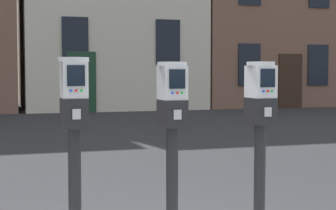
{
  "coord_description": "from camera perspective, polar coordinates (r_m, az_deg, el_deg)",
  "views": [
    {
      "loc": [
        -1.48,
        -4.07,
        1.42
      ],
      "look_at": [
        -0.24,
        -0.14,
        1.16
      ],
      "focal_mm": 59.02,
      "sensor_mm": 36.0,
      "label": 1
    }
  ],
  "objects": [
    {
      "name": "parking_meter_end_of_row",
      "position": [
        4.32,
        9.51,
        -1.14
      ],
      "size": [
        0.22,
        0.25,
        1.35
      ],
      "rotation": [
        0.0,
        0.0,
        -1.57
      ],
      "color": "black",
      "rests_on": "sidewalk_slab"
    },
    {
      "name": "parking_meter_near_kerb",
      "position": [
        3.88,
        -9.68,
        -1.43
      ],
      "size": [
        0.22,
        0.25,
        1.37
      ],
      "rotation": [
        0.0,
        0.0,
        -1.57
      ],
      "color": "black",
      "rests_on": "sidewalk_slab"
    },
    {
      "name": "parking_meter_twin_adjacent",
      "position": [
        4.05,
        0.43,
        -1.45
      ],
      "size": [
        0.22,
        0.25,
        1.35
      ],
      "rotation": [
        0.0,
        0.0,
        -1.57
      ],
      "color": "black",
      "rests_on": "sidewalk_slab"
    }
  ]
}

